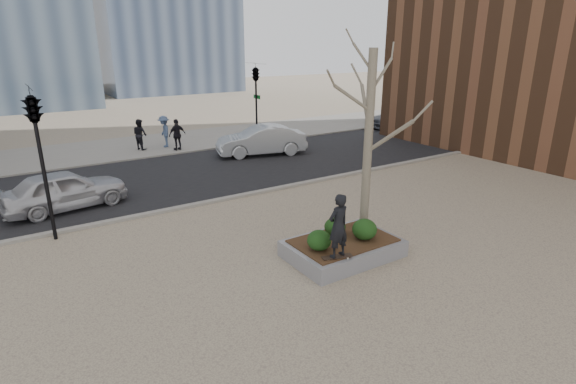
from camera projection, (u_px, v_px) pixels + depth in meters
ground at (313, 265)px, 11.90m from camera, size 120.00×120.00×0.00m
street at (180, 176)px, 19.84m from camera, size 60.00×8.00×0.02m
far_sidewalk at (136, 146)px, 25.40m from camera, size 60.00×6.00×0.02m
planter at (343, 249)px, 12.34m from camera, size 3.00×2.00×0.45m
planter_mulch at (343, 240)px, 12.26m from camera, size 2.70×1.70×0.04m
sycamore_tree at (370, 114)px, 11.97m from camera, size 2.80×2.80×6.60m
shrub_left at (319, 240)px, 11.59m from camera, size 0.63×0.63×0.54m
shrub_middle at (335, 227)px, 12.47m from camera, size 0.60×0.60×0.51m
shrub_right at (365, 229)px, 12.22m from camera, size 0.67×0.67×0.57m
skateboard at (337, 258)px, 11.26m from camera, size 0.80×0.43×0.08m
skateboarder at (338, 226)px, 10.98m from camera, size 0.63×0.45×1.65m
police_car at (65, 190)px, 15.68m from camera, size 4.30×2.24×1.40m
car_silver at (261, 140)px, 23.30m from camera, size 4.85×2.78×1.51m
car_third at (403, 117)px, 30.84m from camera, size 5.12×3.08×1.39m
pedestrian_a at (140, 134)px, 24.39m from camera, size 0.89×0.99×1.66m
pedestrian_b at (164, 131)px, 24.97m from camera, size 0.83×1.22×1.74m
pedestrian_c at (177, 135)px, 24.26m from camera, size 1.05×0.59×1.69m
traffic_light_near at (43, 167)px, 12.78m from camera, size 0.60×2.48×4.50m
traffic_light_far at (256, 103)px, 26.15m from camera, size 0.60×2.48×4.50m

